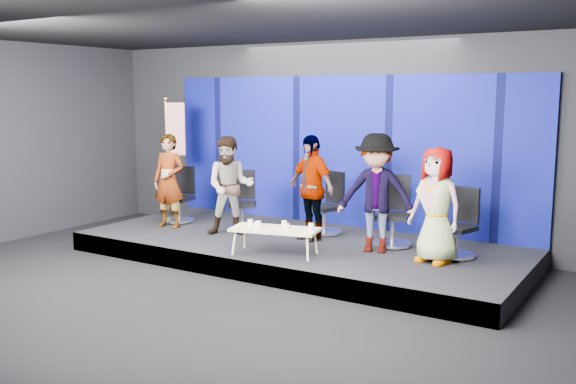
% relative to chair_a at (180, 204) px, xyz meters
% --- Properties ---
extents(ground, '(10.00, 10.00, 0.00)m').
position_rel_chair_a_xyz_m(ground, '(2.59, -2.65, -0.63)').
color(ground, black).
rests_on(ground, ground).
extents(room_walls, '(10.02, 8.02, 3.51)m').
position_rel_chair_a_xyz_m(room_walls, '(2.59, -2.65, 1.80)').
color(room_walls, black).
rests_on(room_walls, ground).
extents(riser, '(7.00, 3.00, 0.30)m').
position_rel_chair_a_xyz_m(riser, '(2.59, -0.15, -0.48)').
color(riser, black).
rests_on(riser, ground).
extents(backdrop, '(7.00, 0.08, 2.60)m').
position_rel_chair_a_xyz_m(backdrop, '(2.59, 1.30, 0.97)').
color(backdrop, '#070B5A').
rests_on(backdrop, riser).
extents(chair_a, '(0.64, 0.64, 1.00)m').
position_rel_chair_a_xyz_m(chair_a, '(0.00, 0.00, 0.00)').
color(chair_a, silver).
rests_on(chair_a, riser).
extents(panelist_a, '(0.64, 0.47, 1.62)m').
position_rel_chair_a_xyz_m(panelist_a, '(0.18, -0.47, 0.48)').
color(panelist_a, black).
rests_on(panelist_a, riser).
extents(chair_b, '(0.77, 0.77, 1.00)m').
position_rel_chair_a_xyz_m(chair_b, '(1.32, 0.09, 0.00)').
color(chair_b, silver).
rests_on(chair_b, riser).
extents(panelist_b, '(0.99, 0.93, 1.62)m').
position_rel_chair_a_xyz_m(panelist_b, '(1.44, -0.40, 0.48)').
color(panelist_b, black).
rests_on(panelist_b, riser).
extents(chair_c, '(0.74, 0.74, 1.03)m').
position_rel_chair_a_xyz_m(chair_c, '(2.73, 0.52, 0.01)').
color(chair_c, silver).
rests_on(chair_c, riser).
extents(panelist_c, '(1.06, 0.71, 1.66)m').
position_rel_chair_a_xyz_m(panelist_c, '(2.71, 0.02, 0.50)').
color(panelist_c, black).
rests_on(panelist_c, riser).
extents(chair_d, '(0.73, 0.73, 1.07)m').
position_rel_chair_a_xyz_m(chair_d, '(3.99, 0.31, 0.02)').
color(chair_d, silver).
rests_on(chair_d, riser).
extents(panelist_d, '(1.24, 0.89, 1.74)m').
position_rel_chair_a_xyz_m(panelist_d, '(3.92, -0.18, 0.54)').
color(panelist_d, black).
rests_on(panelist_d, riser).
extents(chair_e, '(0.68, 0.68, 0.98)m').
position_rel_chair_a_xyz_m(chair_e, '(5.05, 0.16, -0.00)').
color(chair_e, silver).
rests_on(chair_e, riser).
extents(panelist_e, '(0.89, 0.70, 1.59)m').
position_rel_chair_a_xyz_m(panelist_e, '(4.87, -0.31, 0.47)').
color(panelist_e, black).
rests_on(panelist_e, riser).
extents(coffee_table, '(1.35, 0.81, 0.39)m').
position_rel_chair_a_xyz_m(coffee_table, '(2.76, -1.10, 0.03)').
color(coffee_table, tan).
rests_on(coffee_table, riser).
extents(mug_a, '(0.08, 0.08, 0.09)m').
position_rel_chair_a_xyz_m(mug_a, '(2.37, -1.15, 0.11)').
color(mug_a, silver).
rests_on(mug_a, coffee_table).
extents(mug_b, '(0.09, 0.09, 0.11)m').
position_rel_chair_a_xyz_m(mug_b, '(2.57, -1.26, 0.11)').
color(mug_b, silver).
rests_on(mug_b, coffee_table).
extents(mug_c, '(0.08, 0.08, 0.09)m').
position_rel_chair_a_xyz_m(mug_c, '(2.83, -0.96, 0.10)').
color(mug_c, silver).
rests_on(mug_c, coffee_table).
extents(mug_d, '(0.07, 0.07, 0.09)m').
position_rel_chair_a_xyz_m(mug_d, '(2.96, -1.10, 0.10)').
color(mug_d, silver).
rests_on(mug_d, coffee_table).
extents(mug_e, '(0.08, 0.08, 0.10)m').
position_rel_chair_a_xyz_m(mug_e, '(3.27, -0.94, 0.11)').
color(mug_e, silver).
rests_on(mug_e, coffee_table).
extents(flag_stand, '(0.49, 0.33, 2.25)m').
position_rel_chair_a_xyz_m(flag_stand, '(-0.56, 0.46, 0.86)').
color(flag_stand, black).
rests_on(flag_stand, riser).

